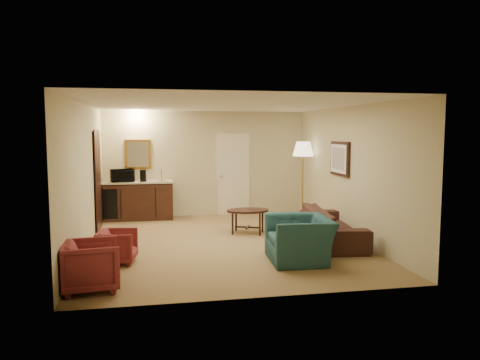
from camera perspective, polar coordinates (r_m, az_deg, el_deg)
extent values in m
plane|color=#8E6B48|center=(8.97, -1.92, -7.63)|extent=(6.00, 6.00, 0.00)
cube|color=#C7B695|center=(11.72, -4.21, 2.00)|extent=(5.00, 0.02, 2.60)
cube|color=#C7B695|center=(8.73, -18.38, 0.34)|extent=(0.02, 6.00, 2.60)
cube|color=#C7B695|center=(9.47, 13.17, 0.91)|extent=(0.02, 6.00, 2.60)
cube|color=white|center=(8.74, -1.98, 9.18)|extent=(5.00, 6.00, 0.02)
cube|color=beige|center=(11.82, -0.81, 0.71)|extent=(0.82, 0.06, 2.05)
cube|color=black|center=(10.43, -16.96, -0.12)|extent=(0.06, 0.98, 2.10)
cube|color=#ECB045|center=(11.61, -12.34, 3.07)|extent=(0.62, 0.04, 0.72)
cube|color=black|center=(9.80, 12.04, 2.57)|extent=(0.06, 0.90, 0.70)
cube|color=#381C11|center=(11.46, -12.25, -2.44)|extent=(1.64, 0.58, 0.92)
imported|color=black|center=(9.10, 11.19, -4.80)|extent=(0.92, 2.25, 0.86)
imported|color=#1D4149|center=(7.70, 7.30, -6.27)|extent=(0.78, 1.15, 0.97)
imported|color=maroon|center=(7.81, -14.73, -7.65)|extent=(0.61, 0.64, 0.60)
imported|color=maroon|center=(6.61, -17.68, -9.62)|extent=(0.75, 0.79, 0.73)
cube|color=black|center=(9.70, 0.95, -5.08)|extent=(1.03, 0.87, 0.50)
cube|color=#AF903A|center=(11.22, 7.66, -0.08)|extent=(0.59, 0.59, 1.87)
cylinder|color=black|center=(11.45, -8.96, -4.02)|extent=(0.26, 0.26, 0.27)
imported|color=black|center=(11.36, -14.17, 0.69)|extent=(0.58, 0.40, 0.36)
cylinder|color=black|center=(11.31, -11.73, 0.52)|extent=(0.16, 0.16, 0.28)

